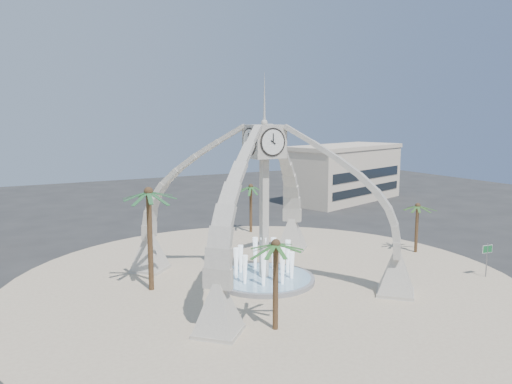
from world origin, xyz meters
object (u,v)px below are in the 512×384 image
palm_west (148,194)px  street_sign (487,253)px  palm_east (418,206)px  palm_north (251,187)px  clock_tower (264,201)px  fountain (264,278)px  palm_south (276,245)px

palm_west → street_sign: size_ratio=2.93×
palm_east → palm_north: palm_north is taller
clock_tower → fountain: clock_tower is taller
clock_tower → street_sign: size_ratio=6.35×
palm_east → palm_north: 17.98m
clock_tower → palm_east: bearing=2.0°
fountain → palm_north: bearing=65.8°
palm_west → palm_south: bearing=-66.2°
fountain → palm_south: bearing=-114.7°
palm_west → palm_south: 11.61m
palm_east → palm_west: size_ratio=0.62×
clock_tower → palm_south: 9.04m
palm_east → palm_south: 22.52m
fountain → street_sign: fountain is taller
palm_south → street_sign: bearing=1.6°
palm_east → palm_west: bearing=176.1°
fountain → palm_east: 17.51m
palm_west → palm_south: (4.62, -10.46, -2.03)m
fountain → palm_east: bearing=2.0°
palm_south → palm_north: bearing=65.6°
palm_west → palm_north: 20.37m
clock_tower → palm_east: size_ratio=3.46×
clock_tower → fountain: size_ratio=2.24×
fountain → palm_south: (-3.75, -8.14, 5.03)m
clock_tower → palm_west: size_ratio=2.16×
fountain → palm_west: bearing=164.5°
palm_north → palm_south: (-10.73, -23.66, 0.16)m
palm_east → palm_west: 25.58m
clock_tower → palm_west: clock_tower is taller
palm_east → street_sign: (-0.62, -8.16, -2.49)m
clock_tower → palm_north: clock_tower is taller
palm_east → street_sign: 8.55m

